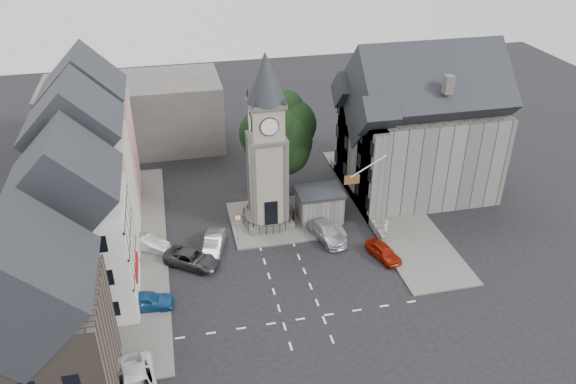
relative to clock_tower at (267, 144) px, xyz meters
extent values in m
plane|color=black|center=(0.00, -7.99, -8.12)|extent=(120.00, 120.00, 0.00)
cube|color=#595651|center=(-12.50, -1.99, -8.05)|extent=(6.00, 30.00, 0.14)
cube|color=#595651|center=(12.00, 0.01, -8.05)|extent=(6.00, 26.00, 0.14)
cube|color=#595651|center=(1.50, 0.01, -8.04)|extent=(10.00, 8.00, 0.16)
cube|color=silver|center=(0.00, -13.49, -8.12)|extent=(20.00, 8.00, 0.01)
cube|color=#4C4944|center=(0.00, 0.01, -7.77)|extent=(4.20, 4.20, 0.70)
torus|color=black|center=(0.00, 0.01, -7.04)|extent=(4.86, 4.86, 0.06)
cube|color=gray|center=(0.00, 0.01, -3.42)|extent=(3.00, 3.00, 8.00)
cube|color=black|center=(0.00, -1.44, -6.22)|extent=(1.20, 0.25, 2.40)
cube|color=#4C4944|center=(0.00, 0.01, 0.58)|extent=(3.30, 3.30, 0.25)
cube|color=gray|center=(0.00, 0.01, 2.18)|extent=(2.70, 2.70, 3.20)
cylinder|color=white|center=(0.00, -1.39, 2.18)|extent=(1.50, 0.12, 1.50)
cube|color=#4C4944|center=(0.00, 0.01, 3.78)|extent=(3.10, 3.10, 0.30)
cone|color=black|center=(0.00, 0.01, 6.03)|extent=(3.40, 3.40, 4.20)
cube|color=#605C58|center=(4.80, -0.49, -6.72)|extent=(4.00, 3.00, 2.80)
cube|color=black|center=(4.80, -0.49, -5.17)|extent=(4.30, 3.30, 0.25)
cylinder|color=black|center=(2.00, 5.01, -5.92)|extent=(0.70, 0.70, 4.40)
cylinder|color=black|center=(-3.20, -2.49, -6.87)|extent=(0.10, 0.10, 2.50)
cone|color=#A50C0C|center=(-3.20, -2.59, -5.62)|extent=(0.70, 0.06, 0.70)
cone|color=white|center=(-3.20, -2.61, -5.62)|extent=(0.54, 0.04, 0.54)
cube|color=#DC9E97|center=(-15.50, 8.01, -3.12)|extent=(7.50, 7.00, 10.00)
cube|color=beige|center=(-15.50, 0.01, -3.12)|extent=(7.50, 7.00, 10.00)
cube|color=silver|center=(-15.50, -7.99, -3.62)|extent=(7.50, 7.00, 9.00)
cube|color=#4A3F38|center=(-17.00, -16.99, -4.12)|extent=(8.00, 7.00, 8.00)
cube|color=#4C4944|center=(-12.00, 20.01, -4.12)|extent=(20.00, 10.00, 8.00)
cube|color=#605C58|center=(16.00, 3.01, -3.62)|extent=(14.00, 10.00, 9.00)
cube|color=#605C58|center=(9.80, -0.49, -3.62)|extent=(1.60, 4.40, 9.00)
cube|color=#605C58|center=(9.80, 6.51, -3.62)|extent=(1.60, 4.40, 9.00)
cube|color=#605C58|center=(9.20, 2.01, -7.67)|extent=(0.40, 16.00, 0.90)
cylinder|color=white|center=(8.00, -3.99, -1.12)|extent=(3.17, 0.10, 1.89)
plane|color=#B21414|center=(6.60, -3.99, -2.22)|extent=(1.40, 0.00, 1.40)
imported|color=navy|center=(-11.26, -9.77, -7.42)|extent=(4.26, 2.05, 1.40)
imported|color=#AAADB2|center=(-11.14, -2.08, -7.47)|extent=(4.12, 3.24, 1.31)
imported|color=#333335|center=(-7.50, -5.14, -7.46)|extent=(5.13, 4.48, 1.31)
imported|color=gray|center=(-5.50, -3.49, -7.41)|extent=(2.58, 4.55, 1.42)
imported|color=#A6AAAE|center=(4.58, -3.81, -7.40)|extent=(3.27, 5.29, 1.43)
imported|color=maroon|center=(8.50, -7.68, -7.49)|extent=(2.57, 4.00, 1.27)
imported|color=#BBB29A|center=(9.80, -4.69, -7.25)|extent=(0.76, 0.67, 1.75)
camera|label=1|loc=(-7.91, -43.77, 20.74)|focal=35.00mm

